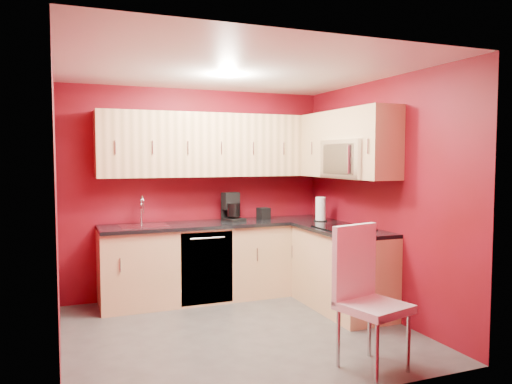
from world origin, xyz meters
TOP-DOWN VIEW (x-y plane):
  - floor at (0.00, 0.00)m, footprint 3.20×3.20m
  - ceiling at (0.00, 0.00)m, footprint 3.20×3.20m
  - wall_back at (0.00, 1.50)m, footprint 3.20×0.00m
  - wall_front at (0.00, -1.50)m, footprint 3.20×0.00m
  - wall_left at (-1.60, 0.00)m, footprint 0.00×3.00m
  - wall_right at (1.60, 0.00)m, footprint 0.00×3.00m
  - base_cabinets_back at (0.20, 1.20)m, footprint 2.80×0.60m
  - base_cabinets_right at (1.30, 0.25)m, footprint 0.60×1.30m
  - countertop_back at (0.20, 1.19)m, footprint 2.80×0.63m
  - countertop_right at (1.29, 0.23)m, footprint 0.63×1.27m
  - upper_cabinets_back at (0.20, 1.32)m, footprint 2.80×0.35m
  - upper_cabinets_right at (1.42, 0.44)m, footprint 0.35×1.55m
  - microwave at (1.39, 0.20)m, footprint 0.42×0.76m
  - cooktop at (1.28, 0.20)m, footprint 0.50×0.55m
  - sink at (-0.70, 1.20)m, footprint 0.52×0.42m
  - dishwasher_front at (-0.05, 0.91)m, footprint 0.60×0.02m
  - downlight at (0.00, 0.30)m, footprint 0.20×0.20m
  - coffee_maker at (0.38, 1.24)m, footprint 0.27×0.32m
  - napkin_holder at (0.78, 1.26)m, footprint 0.15×0.15m
  - paper_towel at (1.36, 0.85)m, footprint 0.19×0.19m
  - dining_chair at (0.70, -1.20)m, footprint 0.56×0.58m

SIDE VIEW (x-z plane):
  - floor at x=0.00m, z-range 0.00..0.00m
  - base_cabinets_back at x=0.20m, z-range 0.00..0.87m
  - base_cabinets_right at x=1.30m, z-range 0.00..0.87m
  - dishwasher_front at x=-0.05m, z-range 0.03..0.84m
  - dining_chair at x=0.70m, z-range 0.00..1.13m
  - countertop_back at x=0.20m, z-range 0.87..0.91m
  - countertop_right at x=1.29m, z-range 0.87..0.91m
  - cooktop at x=1.28m, z-range 0.91..0.92m
  - sink at x=-0.70m, z-range 0.77..1.12m
  - napkin_holder at x=0.78m, z-range 0.91..1.05m
  - paper_towel at x=1.36m, z-range 0.91..1.20m
  - coffee_maker at x=0.38m, z-range 0.91..1.25m
  - wall_back at x=0.00m, z-range -0.35..2.85m
  - wall_front at x=0.00m, z-range -0.35..2.85m
  - wall_left at x=-1.60m, z-range -0.25..2.75m
  - wall_right at x=1.60m, z-range -0.25..2.75m
  - microwave at x=1.39m, z-range 1.45..1.87m
  - upper_cabinets_back at x=0.20m, z-range 1.45..2.20m
  - upper_cabinets_right at x=1.42m, z-range 1.51..2.26m
  - downlight at x=0.00m, z-range 2.48..2.49m
  - ceiling at x=0.00m, z-range 2.50..2.50m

